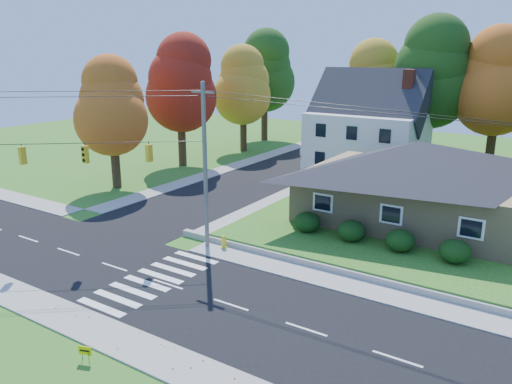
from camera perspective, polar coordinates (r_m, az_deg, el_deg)
ground at (r=26.59m, az=-10.03°, el=-10.38°), size 120.00×120.00×0.00m
road_main at (r=26.59m, az=-10.03°, el=-10.36°), size 90.00×8.00×0.02m
road_cross at (r=51.09m, az=3.15°, el=2.61°), size 8.00×44.00×0.02m
sidewalk_north at (r=30.07m, az=-3.55°, el=-6.90°), size 90.00×2.00×0.08m
sidewalk_south at (r=23.63m, az=-18.51°, el=-14.44°), size 90.00×2.00×0.08m
lawn at (r=40.08m, az=26.30°, el=-2.39°), size 30.00×30.00×0.50m
ranch_house at (r=35.36m, az=17.85°, el=1.33°), size 14.60×10.60×5.40m
colonial_house at (r=48.70m, az=12.73°, el=7.07°), size 10.40×8.40×9.60m
hedge_row at (r=30.41m, az=13.47°, el=-4.84°), size 10.70×1.70×1.27m
traffic_infrastructure at (r=25.84m, az=-8.79°, el=1.09°), size 38.10×10.66×10.00m
tree_lot_0 at (r=54.63m, az=13.17°, el=11.89°), size 6.72×6.72×12.51m
tree_lot_1 at (r=51.86m, az=19.25°, el=12.70°), size 7.84×7.84×14.60m
tree_lot_2 at (r=51.76m, az=26.02°, el=11.27°), size 7.28×7.28×13.56m
tree_west_0 at (r=44.75m, az=-16.24°, el=9.43°), size 6.16×6.16×11.47m
tree_west_1 at (r=52.41m, az=-8.72°, el=12.13°), size 7.28×7.28×13.56m
tree_west_2 at (r=59.74m, az=-1.48°, el=12.10°), size 6.72×6.72×12.51m
tree_west_3 at (r=67.46m, az=1.00°, el=13.63°), size 7.84×7.84×14.60m
white_car at (r=58.83m, az=6.08°, el=4.99°), size 2.73×4.49×1.40m
fire_hydrant at (r=30.57m, az=-3.71°, el=-5.76°), size 0.49×0.38×0.86m
yard_sign at (r=21.22m, az=-18.97°, el=-16.81°), size 0.52×0.21×0.68m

